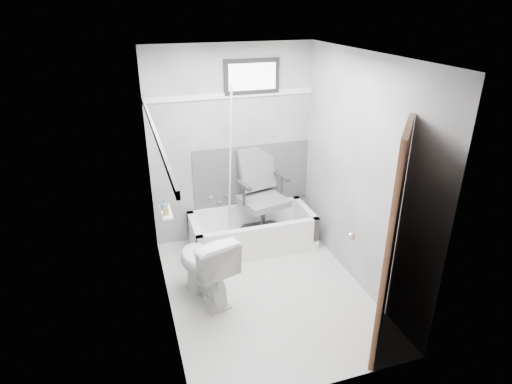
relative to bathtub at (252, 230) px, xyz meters
name	(u,v)px	position (x,y,z in m)	size (l,w,h in m)	color
floor	(266,290)	(-0.14, -0.93, -0.21)	(2.60, 2.60, 0.00)	white
ceiling	(269,55)	(-0.14, -0.93, 2.19)	(2.60, 2.60, 0.00)	silver
wall_back	(232,146)	(-0.14, 0.37, 0.99)	(2.00, 0.02, 2.40)	slate
wall_front	(330,260)	(-0.14, -2.23, 0.99)	(2.00, 0.02, 2.40)	slate
wall_left	(160,201)	(-1.14, -0.93, 0.99)	(0.02, 2.60, 2.40)	slate
wall_right	(360,175)	(0.86, -0.93, 0.99)	(0.02, 2.60, 2.40)	slate
bathtub	(252,230)	(0.00, 0.00, 0.00)	(1.50, 0.70, 0.42)	white
office_chair	(263,195)	(0.15, 0.04, 0.44)	(0.61, 0.61, 1.06)	slate
toilet	(205,265)	(-0.76, -0.83, 0.17)	(0.43, 0.77, 0.76)	white
door	(441,259)	(0.84, -2.21, 0.79)	(0.78, 0.78, 2.00)	brown
window	(252,76)	(0.11, 0.36, 1.81)	(0.66, 0.04, 0.40)	black
backerboard	(252,175)	(0.11, 0.36, 0.59)	(1.50, 0.02, 0.78)	#4C4C4F
trim_back	(231,95)	(-0.14, 0.36, 1.61)	(2.00, 0.02, 0.06)	white
trim_left	(155,133)	(-1.13, -0.93, 1.61)	(0.02, 2.60, 0.06)	white
pole	(230,165)	(-0.23, 0.13, 0.84)	(0.02, 0.02, 1.95)	silver
shelf	(166,212)	(-1.07, -0.56, 0.69)	(0.10, 0.32, 0.03)	white
soap_bottle_a	(166,210)	(-1.08, -0.64, 0.76)	(0.05, 0.05, 0.11)	olive
soap_bottle_b	(164,204)	(-1.08, -0.50, 0.75)	(0.08, 0.08, 0.10)	#45607E
faucet	(218,198)	(-0.34, 0.34, 0.34)	(0.26, 0.10, 0.16)	silver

